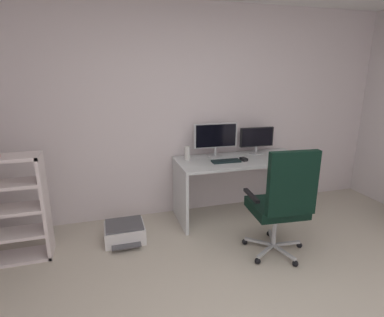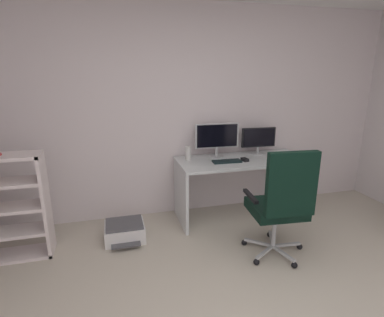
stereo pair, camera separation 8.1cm
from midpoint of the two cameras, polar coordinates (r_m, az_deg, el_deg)
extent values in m
cube|color=silver|center=(3.87, -2.63, 8.38)|extent=(5.50, 0.10, 2.58)
cube|color=silver|center=(3.83, 8.53, -0.28)|extent=(1.60, 0.67, 0.04)
cube|color=silver|center=(3.71, -2.82, -6.87)|extent=(0.04, 0.64, 0.72)
cube|color=silver|center=(4.32, 17.81, -4.28)|extent=(0.04, 0.64, 0.72)
cylinder|color=#B2B5B7|center=(3.87, 3.72, 0.42)|extent=(0.18, 0.18, 0.01)
cylinder|color=#B2B5B7|center=(3.86, 3.74, 1.38)|extent=(0.03, 0.03, 0.12)
cube|color=#B7BABC|center=(3.81, 3.79, 4.29)|extent=(0.55, 0.06, 0.30)
cube|color=black|center=(3.79, 3.88, 4.23)|extent=(0.51, 0.03, 0.28)
cylinder|color=#B2B5B7|center=(4.10, 11.19, 1.01)|extent=(0.18, 0.18, 0.01)
cylinder|color=#B2B5B7|center=(4.08, 11.23, 1.75)|extent=(0.03, 0.03, 0.10)
cube|color=black|center=(4.05, 11.36, 3.95)|extent=(0.45, 0.06, 0.25)
cube|color=black|center=(4.03, 11.48, 3.89)|extent=(0.42, 0.03, 0.23)
cube|color=black|center=(3.66, 5.71, -0.49)|extent=(0.35, 0.15, 0.02)
cube|color=black|center=(3.74, 8.96, -0.13)|extent=(0.07, 0.11, 0.03)
cylinder|color=silver|center=(3.70, -1.48, 0.96)|extent=(0.07, 0.07, 0.17)
cube|color=#B7BABC|center=(3.45, 16.48, -14.87)|extent=(0.30, 0.06, 0.02)
sphere|color=black|center=(3.54, 18.66, -15.01)|extent=(0.06, 0.06, 0.06)
cube|color=#B7BABC|center=(3.51, 13.84, -14.03)|extent=(0.15, 0.29, 0.02)
sphere|color=black|center=(3.66, 13.52, -13.41)|extent=(0.06, 0.06, 0.06)
cube|color=#B7BABC|center=(3.41, 11.59, -14.89)|extent=(0.25, 0.22, 0.02)
sphere|color=black|center=(3.46, 9.05, -15.03)|extent=(0.06, 0.06, 0.06)
cube|color=#B7BABC|center=(3.27, 12.82, -16.39)|extent=(0.27, 0.18, 0.02)
sphere|color=black|center=(3.18, 11.34, -18.15)|extent=(0.06, 0.06, 0.06)
cube|color=#B7BABC|center=(3.30, 15.99, -16.36)|extent=(0.10, 0.30, 0.02)
sphere|color=black|center=(3.24, 17.89, -18.07)|extent=(0.06, 0.06, 0.06)
cylinder|color=#B7BABC|center=(3.30, 14.37, -12.51)|extent=(0.04, 0.04, 0.37)
cube|color=black|center=(3.19, 14.66, -8.77)|extent=(0.54, 0.50, 0.10)
cube|color=black|center=(2.85, 17.39, -4.48)|extent=(0.47, 0.11, 0.59)
cube|color=black|center=(3.03, 10.19, -6.77)|extent=(0.07, 0.32, 0.03)
cube|color=black|center=(3.26, 19.17, -5.77)|extent=(0.07, 0.32, 0.03)
cube|color=silver|center=(3.37, -26.16, -7.92)|extent=(0.03, 0.29, 1.06)
cube|color=silver|center=(3.70, -31.80, -15.53)|extent=(0.87, 0.29, 0.03)
cube|color=silver|center=(3.58, -32.41, -11.99)|extent=(0.81, 0.29, 0.03)
cube|color=white|center=(3.56, -13.04, -13.27)|extent=(0.43, 0.36, 0.17)
cube|color=#4C4C51|center=(3.51, -13.15, -11.86)|extent=(0.39, 0.33, 0.02)
cube|color=#4C4C51|center=(3.38, -12.75, -15.56)|extent=(0.30, 0.10, 0.01)
camera|label=1|loc=(0.04, -90.71, -0.20)|focal=28.73mm
camera|label=2|loc=(0.04, 89.29, 0.20)|focal=28.73mm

